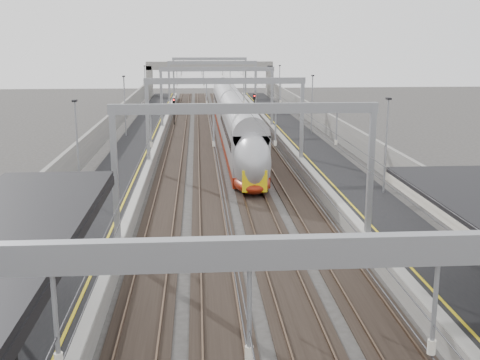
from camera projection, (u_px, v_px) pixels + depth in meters
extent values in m
cube|color=black|center=(132.00, 159.00, 52.12)|extent=(4.00, 120.00, 1.00)
cube|color=black|center=(314.00, 156.00, 53.23)|extent=(4.00, 120.00, 1.00)
cube|color=black|center=(173.00, 163.00, 52.47)|extent=(2.40, 140.00, 0.08)
cube|color=brown|center=(164.00, 163.00, 52.40)|extent=(0.07, 140.00, 0.14)
cube|color=brown|center=(181.00, 162.00, 52.50)|extent=(0.07, 140.00, 0.14)
cube|color=black|center=(207.00, 163.00, 52.67)|extent=(2.40, 140.00, 0.08)
cube|color=brown|center=(199.00, 162.00, 52.60)|extent=(0.07, 140.00, 0.14)
cube|color=brown|center=(215.00, 162.00, 52.70)|extent=(0.07, 140.00, 0.14)
cube|color=black|center=(241.00, 162.00, 52.88)|extent=(2.40, 140.00, 0.08)
cube|color=brown|center=(233.00, 162.00, 52.81)|extent=(0.07, 140.00, 0.14)
cube|color=brown|center=(249.00, 161.00, 52.91)|extent=(0.07, 140.00, 0.14)
cube|color=black|center=(275.00, 162.00, 53.09)|extent=(2.40, 140.00, 0.08)
cube|color=brown|center=(267.00, 161.00, 53.02)|extent=(0.07, 140.00, 0.14)
cube|color=brown|center=(283.00, 161.00, 53.12)|extent=(0.07, 140.00, 0.14)
cube|color=gray|center=(345.00, 251.00, 9.35)|extent=(13.00, 0.25, 0.50)
cube|color=gray|center=(115.00, 173.00, 29.03)|extent=(0.28, 0.28, 6.60)
cube|color=gray|center=(371.00, 169.00, 29.90)|extent=(0.28, 0.28, 6.60)
cube|color=gray|center=(245.00, 108.00, 28.77)|extent=(13.00, 0.25, 0.50)
cube|color=gray|center=(147.00, 119.00, 48.46)|extent=(0.28, 0.28, 6.60)
cube|color=gray|center=(302.00, 118.00, 49.33)|extent=(0.28, 0.28, 6.60)
cube|color=gray|center=(225.00, 81.00, 48.20)|extent=(13.00, 0.25, 0.50)
cube|color=gray|center=(161.00, 97.00, 67.89)|extent=(0.28, 0.28, 6.60)
cube|color=gray|center=(272.00, 96.00, 68.76)|extent=(0.28, 0.28, 6.60)
cube|color=gray|center=(217.00, 69.00, 67.63)|extent=(13.00, 0.25, 0.50)
cube|color=gray|center=(169.00, 84.00, 87.32)|extent=(0.28, 0.28, 6.60)
cube|color=gray|center=(255.00, 84.00, 88.19)|extent=(0.28, 0.28, 6.60)
cube|color=gray|center=(212.00, 63.00, 87.06)|extent=(13.00, 0.25, 0.50)
cube|color=gray|center=(174.00, 77.00, 104.80)|extent=(0.28, 0.28, 6.60)
cube|color=gray|center=(246.00, 76.00, 105.67)|extent=(0.28, 0.28, 6.60)
cube|color=gray|center=(210.00, 59.00, 104.54)|extent=(13.00, 0.25, 0.50)
cylinder|color=#262628|center=(173.00, 95.00, 56.08)|extent=(0.03, 140.00, 0.03)
cylinder|color=#262628|center=(205.00, 95.00, 56.29)|extent=(0.03, 140.00, 0.03)
cylinder|color=#262628|center=(237.00, 95.00, 56.50)|extent=(0.03, 140.00, 0.03)
cylinder|color=#262628|center=(269.00, 95.00, 56.70)|extent=(0.03, 140.00, 0.03)
cube|color=gray|center=(210.00, 66.00, 104.80)|extent=(22.00, 2.20, 1.40)
cube|color=gray|center=(150.00, 84.00, 104.78)|extent=(1.00, 2.20, 6.20)
cube|color=gray|center=(269.00, 83.00, 106.23)|extent=(1.00, 2.20, 6.20)
cube|color=gray|center=(94.00, 147.00, 51.65)|extent=(0.30, 120.00, 3.20)
cube|color=gray|center=(350.00, 144.00, 53.20)|extent=(0.30, 120.00, 3.20)
cube|color=maroon|center=(240.00, 154.00, 53.89)|extent=(2.69, 22.94, 0.80)
cube|color=#A3A3A8|center=(240.00, 133.00, 53.46)|extent=(2.69, 22.94, 2.99)
cube|color=black|center=(248.00, 177.00, 46.16)|extent=(1.99, 2.39, 0.50)
cube|color=maroon|center=(227.00, 120.00, 76.56)|extent=(2.69, 22.94, 0.80)
cube|color=#A3A3A8|center=(227.00, 105.00, 76.13)|extent=(2.69, 22.94, 2.99)
cube|color=black|center=(231.00, 132.00, 68.83)|extent=(1.99, 2.39, 0.50)
ellipsoid|color=#A3A3A8|center=(252.00, 162.00, 42.19)|extent=(2.69, 5.19, 4.19)
cube|color=yellow|center=(255.00, 181.00, 40.32)|extent=(1.70, 0.12, 1.50)
cube|color=black|center=(254.00, 158.00, 40.41)|extent=(1.60, 0.57, 0.94)
cylinder|color=black|center=(174.00, 114.00, 75.49)|extent=(0.12, 0.12, 3.00)
cube|color=black|center=(174.00, 101.00, 75.12)|extent=(0.32, 0.22, 0.75)
sphere|color=red|center=(174.00, 100.00, 74.96)|extent=(0.16, 0.16, 0.16)
cylinder|color=black|center=(244.00, 119.00, 70.43)|extent=(0.12, 0.12, 3.00)
cube|color=black|center=(244.00, 105.00, 70.06)|extent=(0.32, 0.22, 0.75)
sphere|color=red|center=(244.00, 104.00, 69.90)|extent=(0.16, 0.16, 0.16)
cylinder|color=black|center=(254.00, 109.00, 80.97)|extent=(0.12, 0.12, 3.00)
cube|color=black|center=(254.00, 97.00, 80.60)|extent=(0.32, 0.22, 0.75)
sphere|color=red|center=(254.00, 96.00, 80.44)|extent=(0.16, 0.16, 0.16)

